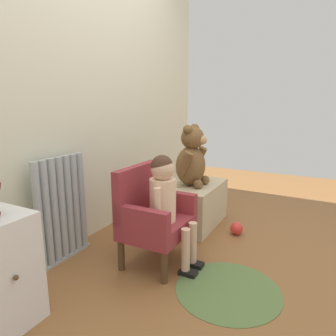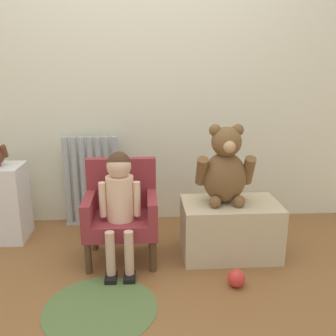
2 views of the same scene
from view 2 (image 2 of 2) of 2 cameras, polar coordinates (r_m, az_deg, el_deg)
The scene contains 10 objects.
ground_plane at distance 2.16m, azimuth -4.91°, elevation -19.76°, with size 6.00×6.00×0.00m, color brown.
back_wall at distance 2.96m, azimuth -5.05°, elevation 14.57°, with size 3.80×0.05×2.40m, color beige.
radiator at distance 3.00m, azimuth -11.53°, elevation -2.11°, with size 0.43×0.05×0.71m.
small_dresser at distance 2.97m, azimuth -23.96°, elevation -4.88°, with size 0.33×0.32×0.56m.
child_armchair at distance 2.46m, azimuth -7.12°, elevation -6.39°, with size 0.46×0.38×0.65m.
child_figure at distance 2.31m, azimuth -7.39°, elevation -3.89°, with size 0.25×0.35×0.74m.
low_bench at distance 2.57m, azimuth 9.39°, elevation -9.09°, with size 0.63×0.39×0.37m, color #C5B58D.
large_teddy_bear at distance 2.44m, azimuth 8.69°, elevation -0.12°, with size 0.38×0.26×0.52m.
floor_rug at distance 2.14m, azimuth -10.27°, elevation -20.26°, with size 0.61×0.61×0.01m, color #56723C.
toy_ball at distance 2.29m, azimuth 10.35°, elevation -16.18°, with size 0.10×0.10×0.10m, color red.
Camera 2 is at (0.06, -1.76, 1.24)m, focal length 40.00 mm.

